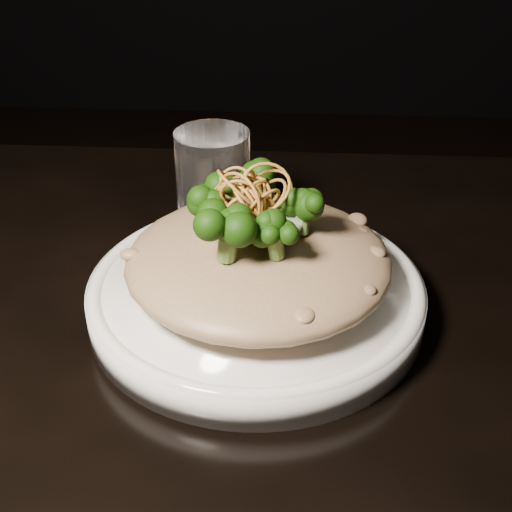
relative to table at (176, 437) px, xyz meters
The scene contains 7 objects.
table is the anchor object (origin of this frame).
plate 0.13m from the table, 47.88° to the left, with size 0.28×0.28×0.03m, color white.
risotto 0.16m from the table, 45.85° to the left, with size 0.22×0.22×0.05m, color brown.
broccoli 0.20m from the table, 49.70° to the left, with size 0.14×0.14×0.05m, color black, non-canonical shape.
cheese 0.20m from the table, 46.86° to the left, with size 0.06×0.06×0.02m, color white.
shallots 0.21m from the table, 51.58° to the left, with size 0.05×0.05×0.03m, color #8A5D1D, non-canonical shape.
drinking_glass 0.22m from the table, 84.17° to the left, with size 0.07×0.07×0.12m, color silver.
Camera 1 is at (0.09, -0.42, 1.11)m, focal length 50.00 mm.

